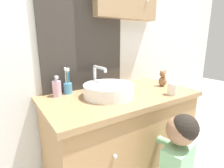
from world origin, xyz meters
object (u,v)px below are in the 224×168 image
Objects in this scene: toothbrush_holder at (68,87)px; drinking_cup at (172,89)px; sink_basin at (108,90)px; teddy_bear at (163,79)px; soap_dispenser at (57,88)px.

toothbrush_holder reaches higher than drinking_cup.
sink_basin is 0.52m from teddy_bear.
sink_basin reaches higher than toothbrush_holder.
toothbrush_holder is 0.09m from soap_dispenser.
teddy_bear is (0.73, -0.24, 0.01)m from toothbrush_holder.
teddy_bear is 0.24m from drinking_cup.
toothbrush_holder is 2.25× the size of drinking_cup.
sink_basin is 3.01× the size of teddy_bear.
sink_basin is 0.30m from toothbrush_holder.
sink_basin is at bearing 149.86° from drinking_cup.
soap_dispenser is at bearing -165.65° from toothbrush_holder.
soap_dispenser is 0.80m from drinking_cup.
toothbrush_holder is at bearing 143.73° from drinking_cup.
soap_dispenser is 1.69× the size of drinking_cup.
sink_basin is 4.71× the size of drinking_cup.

